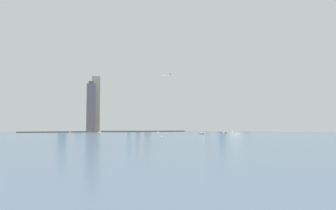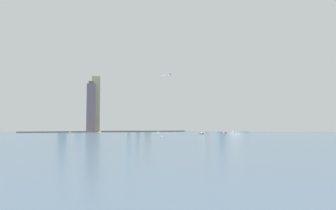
{
  "view_description": "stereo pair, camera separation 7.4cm",
  "coord_description": "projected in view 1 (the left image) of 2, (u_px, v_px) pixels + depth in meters",
  "views": [
    {
      "loc": [
        -225.64,
        -521.54,
        25.2
      ],
      "look_at": [
        41.03,
        438.17,
        84.37
      ],
      "focal_mm": 33.69,
      "sensor_mm": 36.0,
      "label": 1
    },
    {
      "loc": [
        -225.57,
        -521.56,
        25.2
      ],
      "look_at": [
        41.03,
        438.17,
        84.37
      ],
      "focal_mm": 33.69,
      "sensor_mm": 36.0,
      "label": 2
    }
  ],
  "objects": [
    {
      "name": "boat_1",
      "position": [
        158.0,
        132.0,
        892.6
      ],
      "size": [
        9.11,
        5.16,
        10.75
      ],
      "rotation": [
        0.0,
        0.0,
        2.8
      ],
      "color": "white",
      "rests_on": "ground"
    },
    {
      "name": "skyscraper_5",
      "position": [
        90.0,
        120.0,
        1022.87
      ],
      "size": [
        26.36,
        18.36,
        80.36
      ],
      "color": "#496A91",
      "rests_on": "ground"
    },
    {
      "name": "skyscraper_7",
      "position": [
        91.0,
        107.0,
        964.81
      ],
      "size": [
        26.81,
        20.51,
        155.97
      ],
      "color": "slate",
      "rests_on": "ground"
    },
    {
      "name": "waterfront_pier",
      "position": [
        154.0,
        131.0,
        1003.13
      ],
      "size": [
        793.04,
        59.14,
        3.37
      ],
      "primitive_type": "cube",
      "color": "#636059",
      "rests_on": "ground"
    },
    {
      "name": "skyscraper_9",
      "position": [
        63.0,
        114.0,
        1032.78
      ],
      "size": [
        26.27,
        18.03,
        126.38
      ],
      "color": "#3F6A7D",
      "rests_on": "ground"
    },
    {
      "name": "boat_3",
      "position": [
        234.0,
        132.0,
        866.8
      ],
      "size": [
        9.57,
        8.73,
        4.09
      ],
      "rotation": [
        0.0,
        0.0,
        3.84
      ],
      "color": "beige",
      "rests_on": "ground"
    },
    {
      "name": "skyscraper_2",
      "position": [
        96.0,
        104.0,
        997.21
      ],
      "size": [
        26.48,
        13.62,
        196.31
      ],
      "color": "#AFAF8D",
      "rests_on": "ground"
    },
    {
      "name": "skyscraper_8",
      "position": [
        137.0,
        120.0,
        1084.4
      ],
      "size": [
        13.97,
        14.88,
        72.46
      ],
      "color": "slate",
      "rests_on": "ground"
    },
    {
      "name": "boat_2",
      "position": [
        224.0,
        133.0,
        820.36
      ],
      "size": [
        7.46,
        15.46,
        8.36
      ],
      "rotation": [
        0.0,
        0.0,
        1.69
      ],
      "color": "#A91822",
      "rests_on": "ground"
    },
    {
      "name": "skyscraper_4",
      "position": [
        204.0,
        120.0,
        1133.86
      ],
      "size": [
        22.0,
        17.2,
        73.66
      ],
      "color": "#56919B",
      "rests_on": "ground"
    },
    {
      "name": "skyscraper_6",
      "position": [
        128.0,
        105.0,
        1030.33
      ],
      "size": [
        13.14,
        25.29,
        179.46
      ],
      "color": "#97BFCC",
      "rests_on": "ground"
    },
    {
      "name": "channel_buoy_0",
      "position": [
        162.0,
        136.0,
        616.32
      ],
      "size": [
        1.91,
        1.91,
        2.52
      ],
      "primitive_type": "cone",
      "color": "yellow",
      "rests_on": "ground"
    },
    {
      "name": "observation_tower",
      "position": [
        205.0,
        91.0,
        1090.91
      ],
      "size": [
        43.46,
        43.46,
        288.8
      ],
      "color": "#B3A996",
      "rests_on": "ground"
    },
    {
      "name": "skyscraper_0",
      "position": [
        221.0,
        117.0,
        1137.45
      ],
      "size": [
        24.9,
        18.83,
        100.69
      ],
      "color": "teal",
      "rests_on": "ground"
    },
    {
      "name": "stadium_dome",
      "position": [
        239.0,
        128.0,
        1073.28
      ],
      "size": [
        71.18,
        71.18,
        56.31
      ],
      "color": "slate",
      "rests_on": "ground"
    },
    {
      "name": "airplane",
      "position": [
        167.0,
        75.0,
        935.48
      ],
      "size": [
        24.77,
        22.07,
        7.56
      ],
      "rotation": [
        0.0,
        0.0,
        2.65
      ],
      "color": "silver"
    },
    {
      "name": "boat_0",
      "position": [
        70.0,
        132.0,
        854.66
      ],
      "size": [
        6.76,
        14.57,
        4.15
      ],
      "rotation": [
        0.0,
        0.0,
        4.59
      ],
      "color": "beige",
      "rests_on": "ground"
    },
    {
      "name": "ground_plane",
      "position": [
        212.0,
        138.0,
        560.42
      ],
      "size": [
        6000.0,
        6000.0,
        0.0
      ],
      "primitive_type": "plane",
      "color": "#44596E"
    },
    {
      "name": "boat_5",
      "position": [
        202.0,
        134.0,
        762.16
      ],
      "size": [
        8.96,
        11.03,
        3.89
      ],
      "rotation": [
        0.0,
        0.0,
        5.29
      ],
      "color": "#1F133A",
      "rests_on": "ground"
    },
    {
      "name": "skyscraper_1",
      "position": [
        147.0,
        121.0,
        1015.72
      ],
      "size": [
        19.9,
        15.82,
        65.55
      ],
      "color": "gray",
      "rests_on": "ground"
    },
    {
      "name": "skyscraper_3",
      "position": [
        79.0,
        124.0,
        1048.51
      ],
      "size": [
        27.55,
        16.9,
        49.84
      ],
      "color": "#9CC2D0",
      "rests_on": "ground"
    },
    {
      "name": "boat_4",
      "position": [
        100.0,
        132.0,
        860.75
      ],
      "size": [
        12.43,
        6.78,
        11.07
      ],
      "rotation": [
        0.0,
        0.0,
        5.98
      ],
      "color": "beige",
      "rests_on": "ground"
    }
  ]
}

